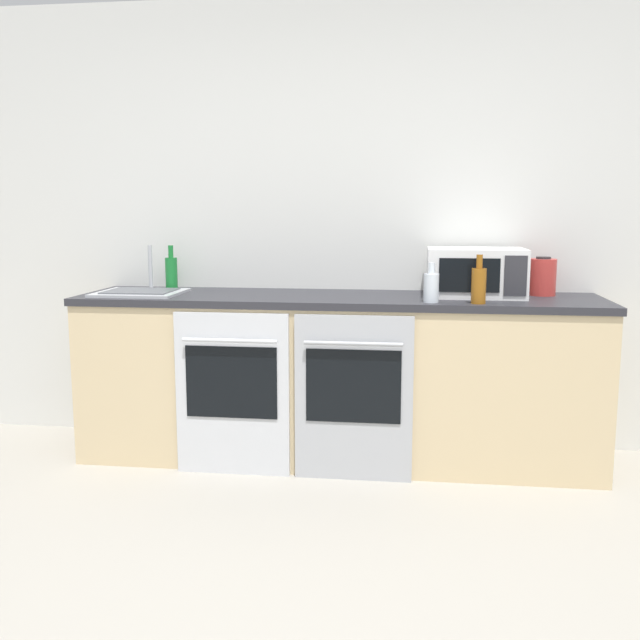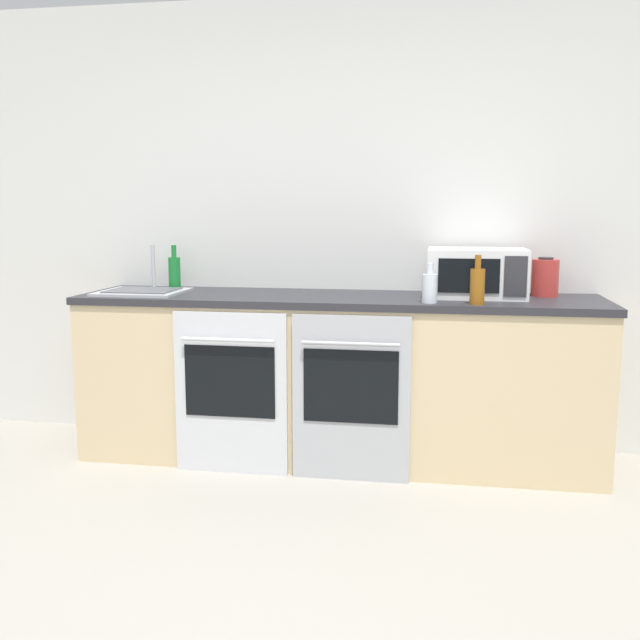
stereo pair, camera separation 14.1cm
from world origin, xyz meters
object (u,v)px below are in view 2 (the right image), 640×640
object	(u,v)px
microwave	(476,273)
sink	(143,291)
bottle_green	(174,272)
oven_left	(231,392)
bottle_amber	(477,285)
bottle_clear	(430,287)
kettle	(545,278)
oven_right	(351,397)

from	to	relation	value
microwave	sink	xyz separation A→B (m)	(-1.86, -0.15, -0.12)
bottle_green	sink	xyz separation A→B (m)	(-0.09, -0.27, -0.09)
oven_left	bottle_green	xyz separation A→B (m)	(-0.50, 0.54, 0.59)
bottle_amber	sink	xyz separation A→B (m)	(-1.85, 0.18, -0.08)
microwave	bottle_clear	bearing A→B (deg)	-128.84
bottle_amber	sink	bearing A→B (deg)	174.47
bottle_green	microwave	bearing A→B (deg)	-3.86
microwave	bottle_clear	size ratio (longest dim) A/B	2.57
oven_left	bottle_clear	size ratio (longest dim) A/B	4.27
oven_left	sink	xyz separation A→B (m)	(-0.59, 0.27, 0.50)
microwave	bottle_clear	xyz separation A→B (m)	(-0.24, -0.30, -0.05)
oven_left	bottle_amber	world-z (taller)	bottle_amber
bottle_clear	kettle	distance (m)	0.73
bottle_green	sink	world-z (taller)	sink
oven_right	oven_left	bearing A→B (deg)	180.00
oven_right	bottle_amber	xyz separation A→B (m)	(0.62, 0.09, 0.58)
microwave	sink	world-z (taller)	sink
oven_right	kettle	world-z (taller)	kettle
oven_left	bottle_amber	bearing A→B (deg)	4.29
bottle_clear	bottle_green	bearing A→B (deg)	164.48
bottle_green	sink	bearing A→B (deg)	-108.48
bottle_clear	oven_right	bearing A→B (deg)	-163.32
oven_right	bottle_green	bearing A→B (deg)	154.70
bottle_green	oven_left	bearing A→B (deg)	-47.10
kettle	oven_right	bearing A→B (deg)	-153.15
kettle	bottle_green	bearing A→B (deg)	179.16
oven_right	sink	xyz separation A→B (m)	(-1.23, 0.27, 0.50)
microwave	bottle_green	world-z (taller)	same
microwave	kettle	xyz separation A→B (m)	(0.37, 0.09, -0.03)
microwave	oven_left	bearing A→B (deg)	-161.71
bottle_amber	bottle_green	bearing A→B (deg)	165.84
microwave	kettle	world-z (taller)	microwave
microwave	sink	bearing A→B (deg)	-175.51
bottle_amber	kettle	distance (m)	0.56
oven_right	sink	size ratio (longest dim) A/B	1.88
oven_left	microwave	distance (m)	1.47
oven_right	kettle	bearing A→B (deg)	26.85
microwave	bottle_clear	distance (m)	0.39
oven_left	bottle_clear	xyz separation A→B (m)	(1.02, 0.12, 0.56)
bottle_clear	bottle_green	world-z (taller)	bottle_green
bottle_amber	kettle	bearing A→B (deg)	47.23
bottle_clear	bottle_amber	world-z (taller)	bottle_amber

